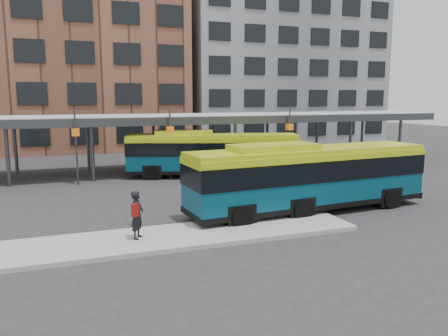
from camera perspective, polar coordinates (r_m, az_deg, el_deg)
ground at (r=21.94m, az=6.73°, el=-5.22°), size 120.00×120.00×0.00m
boarding_island at (r=17.30m, az=-5.26°, el=-8.83°), size 14.00×3.00×0.18m
canopy at (r=33.25m, az=-3.36°, el=6.53°), size 40.00×6.53×4.80m
building_brick at (r=51.22m, az=-21.16°, el=14.81°), size 26.00×14.00×22.00m
building_grey at (r=57.22m, az=6.74°, el=13.68°), size 24.00×14.00×20.00m
bus_front at (r=21.20m, az=11.03°, el=-1.00°), size 12.31×3.48×3.35m
bus_rear at (r=30.19m, az=-1.57°, el=2.02°), size 11.83×6.01×3.21m
pedestrian at (r=16.72m, az=-11.27°, el=-5.98°), size 0.71×0.79×1.82m
bike_rack at (r=38.88m, az=16.44°, el=1.48°), size 7.06×1.63×1.06m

